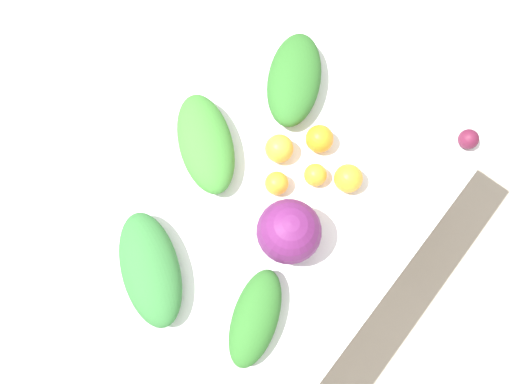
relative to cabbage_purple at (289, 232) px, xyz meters
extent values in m
plane|color=#B2A899|center=(-0.05, -0.15, -0.82)|extent=(8.00, 8.00, 0.00)
cube|color=silver|center=(-0.05, -0.15, -0.10)|extent=(1.22, 0.89, 0.03)
cylinder|color=olive|center=(-0.60, -0.54, -0.47)|extent=(0.06, 0.06, 0.70)
cylinder|color=olive|center=(0.51, -0.54, -0.47)|extent=(0.06, 0.06, 0.70)
cylinder|color=olive|center=(-0.60, 0.24, -0.47)|extent=(0.06, 0.06, 0.70)
sphere|color=#601E5B|center=(0.00, 0.00, 0.00)|extent=(0.17, 0.17, 0.17)
ellipsoid|color=#3D8433|center=(-0.06, -0.35, -0.04)|extent=(0.31, 0.35, 0.09)
ellipsoid|color=#2D6B28|center=(-0.38, -0.28, -0.04)|extent=(0.35, 0.29, 0.10)
ellipsoid|color=#337538|center=(0.30, -0.22, -0.04)|extent=(0.30, 0.35, 0.09)
ellipsoid|color=#2D6B28|center=(0.22, 0.07, -0.05)|extent=(0.28, 0.20, 0.08)
sphere|color=#5B1933|center=(-0.56, 0.22, -0.06)|extent=(0.06, 0.06, 0.06)
sphere|color=orange|center=(-0.10, -0.12, -0.05)|extent=(0.07, 0.07, 0.07)
sphere|color=orange|center=(-0.24, 0.03, -0.05)|extent=(0.08, 0.08, 0.08)
sphere|color=#F9A833|center=(-0.18, -0.18, -0.04)|extent=(0.08, 0.08, 0.08)
sphere|color=orange|center=(-0.19, -0.05, -0.05)|extent=(0.06, 0.06, 0.06)
sphere|color=orange|center=(-0.28, -0.11, -0.05)|extent=(0.08, 0.08, 0.08)
camera|label=1|loc=(0.30, 0.13, 1.27)|focal=35.00mm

